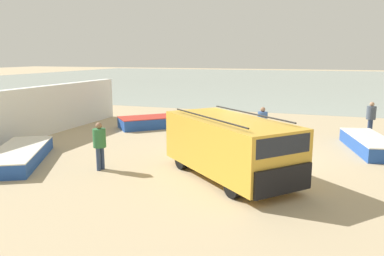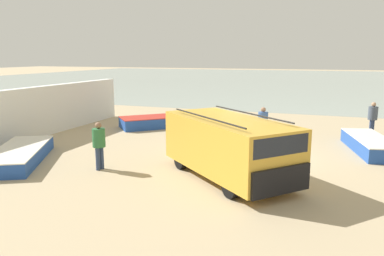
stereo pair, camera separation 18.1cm
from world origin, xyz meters
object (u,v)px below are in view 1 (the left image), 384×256
fisherman_0 (262,122)px  fisherman_1 (100,142)px  fishing_rowboat_0 (368,143)px  fisherman_2 (371,116)px  parked_van (230,145)px  fishing_rowboat_2 (155,122)px  fishing_rowboat_1 (20,155)px

fisherman_0 → fisherman_1: bearing=114.4°
fishing_rowboat_0 → fisherman_2: bearing=-19.6°
parked_van → fishing_rowboat_0: parked_van is taller
fisherman_0 → fisherman_1: size_ratio=1.00×
fisherman_1 → fisherman_2: fisherman_2 is taller
parked_van → fishing_rowboat_2: bearing=171.6°
fisherman_0 → fishing_rowboat_0: bearing=-111.9°
fishing_rowboat_2 → fisherman_1: fisherman_1 is taller
fisherman_0 → fisherman_1: (-4.84, -5.95, 0.00)m
fishing_rowboat_2 → fisherman_2: fisherman_2 is taller
fishing_rowboat_1 → fishing_rowboat_0: bearing=-92.0°
fisherman_1 → fisherman_2: 13.71m
fishing_rowboat_0 → fisherman_0: 4.59m
fishing_rowboat_0 → fisherman_0: size_ratio=2.97×
fishing_rowboat_0 → fisherman_0: fisherman_0 is taller
fishing_rowboat_2 → fisherman_0: fisherman_0 is taller
fisherman_1 → fisherman_2: bearing=58.9°
fishing_rowboat_0 → fishing_rowboat_1: fishing_rowboat_0 is taller
fishing_rowboat_1 → fishing_rowboat_2: (1.95, 8.18, 0.04)m
fishing_rowboat_1 → parked_van: bearing=-112.8°
fisherman_2 → fishing_rowboat_0: bearing=-63.7°
fisherman_2 → fishing_rowboat_2: bearing=-138.8°
fishing_rowboat_2 → parked_van: bearing=-92.9°
fishing_rowboat_1 → fishing_rowboat_2: bearing=-41.9°
fishing_rowboat_0 → fisherman_1: (-9.35, -6.32, 0.73)m
fishing_rowboat_2 → fisherman_0: (6.41, -2.13, 0.72)m
fishing_rowboat_2 → fisherman_2: bearing=-35.0°
fishing_rowboat_1 → fisherman_2: fisherman_2 is taller
parked_van → fisherman_1: bearing=-129.3°
fishing_rowboat_0 → fisherman_1: 11.31m
fishing_rowboat_2 → fisherman_2: 11.47m
fishing_rowboat_2 → fisherman_0: size_ratio=2.39×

